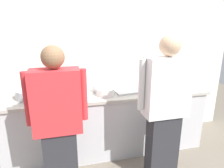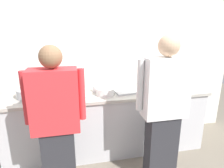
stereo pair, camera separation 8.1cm
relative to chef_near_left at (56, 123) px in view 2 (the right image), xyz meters
The scene contains 16 objects.
ground_plane 1.15m from the chef_near_left, 28.81° to the left, with size 9.00×9.00×0.00m, color slate.
wall_back 1.42m from the chef_near_left, 60.30° to the left, with size 4.50×0.10×2.70m.
prep_counter 1.05m from the chef_near_left, 46.89° to the left, with size 2.87×0.65×0.92m.
chef_near_left is the anchor object (origin of this frame).
chef_center 1.17m from the chef_near_left, ahead, with size 0.63×0.24×1.74m.
plate_stack_front 0.88m from the chef_near_left, 45.51° to the left, with size 0.25×0.25×0.10m.
plate_stack_rear 0.83m from the chef_near_left, 90.80° to the left, with size 0.19×0.19×0.06m.
mixing_bowl_steel 0.84m from the chef_near_left, 115.85° to the left, with size 0.36×0.36×0.12m, color #B7BABF.
sheet_tray 1.21m from the chef_near_left, 36.77° to the left, with size 0.42×0.36×0.02m, color #B7BABF.
squeeze_bottle_primary 1.45m from the chef_near_left, 32.11° to the left, with size 0.05×0.05×0.19m.
squeeze_bottle_secondary 1.79m from the chef_near_left, 17.91° to the left, with size 0.05×0.05×0.20m.
ramekin_green_sauce 1.93m from the chef_near_left, 22.78° to the left, with size 0.10×0.10×0.05m.
ramekin_red_sauce 0.65m from the chef_near_left, 87.11° to the left, with size 0.10×0.10×0.04m.
ramekin_orange_sauce 1.65m from the chef_near_left, 23.07° to the left, with size 0.08×0.08×0.04m.
deli_cup 0.94m from the chef_near_left, 57.49° to the left, with size 0.09×0.09×0.09m, color white.
chefs_knife 0.67m from the chef_near_left, 62.31° to the left, with size 0.27×0.03×0.02m.
Camera 2 is at (-0.48, -2.20, 1.79)m, focal length 30.93 mm.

